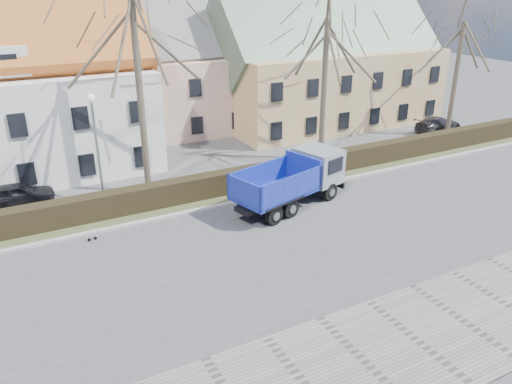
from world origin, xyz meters
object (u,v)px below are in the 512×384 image
dump_truck (287,183)px  streetlight (98,154)px  parked_car_a (18,194)px  parked_car_b (438,124)px  cart_frame (87,236)px

dump_truck → streetlight: size_ratio=1.11×
parked_car_a → parked_car_b: 30.90m
parked_car_a → cart_frame: bearing=-154.7°
streetlight → dump_truck: bearing=-25.0°
streetlight → parked_car_b: bearing=5.5°
streetlight → parked_car_b: streetlight is taller
dump_truck → parked_car_a: bearing=135.7°
parked_car_a → parked_car_b: size_ratio=0.88×
cart_frame → parked_car_b: 28.97m
dump_truck → streetlight: bearing=139.4°
dump_truck → parked_car_b: dump_truck is taller
streetlight → parked_car_a: 5.51m
streetlight → cart_frame: size_ratio=9.24×
cart_frame → parked_car_b: parked_car_b is taller
streetlight → parked_car_b: size_ratio=1.50×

